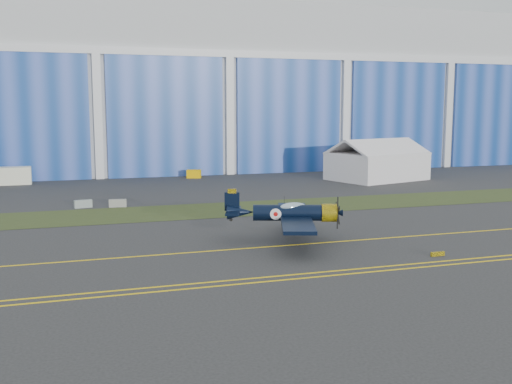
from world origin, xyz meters
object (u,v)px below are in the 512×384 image
object	(u,v)px
warbird	(288,213)
tent	(377,159)
tug	(194,174)
shipping_container	(10,176)

from	to	relation	value
warbird	tent	distance (m)	48.27
tent	tug	world-z (taller)	tent
tug	warbird	bearing A→B (deg)	-75.08
warbird	shipping_container	bearing A→B (deg)	136.28
tent	tug	size ratio (longest dim) A/B	7.25
warbird	tug	bearing A→B (deg)	105.90
warbird	tug	size ratio (longest dim) A/B	7.19
warbird	tent	xyz separation A→B (m)	(29.74, 38.01, 0.80)
tent	warbird	bearing A→B (deg)	-144.80
tent	shipping_container	xyz separation A→B (m)	(-55.84, 11.28, -2.00)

